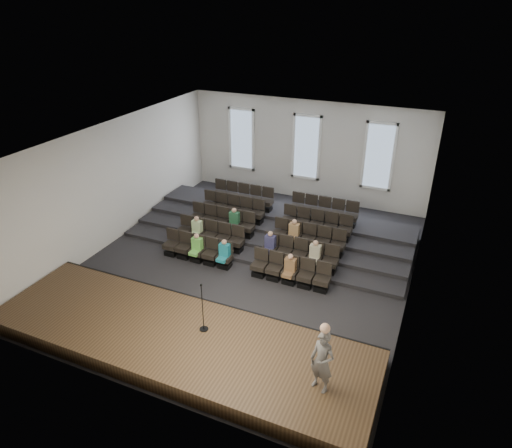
{
  "coord_description": "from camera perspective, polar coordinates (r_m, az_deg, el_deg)",
  "views": [
    {
      "loc": [
        6.34,
        -13.82,
        9.46
      ],
      "look_at": [
        0.12,
        0.5,
        1.52
      ],
      "focal_mm": 32.0,
      "sensor_mm": 36.0,
      "label": 1
    }
  ],
  "objects": [
    {
      "name": "risers",
      "position": [
        20.37,
        2.69,
        -0.14
      ],
      "size": [
        11.8,
        4.8,
        0.6
      ],
      "color": "black",
      "rests_on": "ground"
    },
    {
      "name": "mic_stand",
      "position": [
        13.74,
        -6.63,
        -11.39
      ],
      "size": [
        0.27,
        0.27,
        1.63
      ],
      "color": "black",
      "rests_on": "stage"
    },
    {
      "name": "audience",
      "position": [
        17.75,
        -0.58,
        -2.22
      ],
      "size": [
        5.45,
        2.64,
        1.1
      ],
      "color": "#69C34E",
      "rests_on": "seating_rows"
    },
    {
      "name": "speaker",
      "position": [
        11.79,
        8.28,
        -16.65
      ],
      "size": [
        0.74,
        0.6,
        1.76
      ],
      "primitive_type": "imported",
      "rotation": [
        0.0,
        0.0,
        -0.32
      ],
      "color": "#575452",
      "rests_on": "stage"
    },
    {
      "name": "wall_front",
      "position": [
        11.62,
        -15.81,
        -11.09
      ],
      "size": [
        12.0,
        0.04,
        5.0
      ],
      "primitive_type": "cube",
      "color": "silver",
      "rests_on": "ground"
    },
    {
      "name": "ceiling",
      "position": [
        15.84,
        -1.13,
        10.63
      ],
      "size": [
        12.0,
        14.0,
        0.02
      ],
      "primitive_type": "cube",
      "color": "white",
      "rests_on": "ground"
    },
    {
      "name": "stage",
      "position": [
        14.18,
        -9.8,
        -14.04
      ],
      "size": [
        11.8,
        3.6,
        0.5
      ],
      "primitive_type": "cube",
      "color": "#46321E",
      "rests_on": "ground"
    },
    {
      "name": "ground",
      "position": [
        17.91,
        -0.99,
        -4.94
      ],
      "size": [
        14.0,
        14.0,
        0.0
      ],
      "primitive_type": "plane",
      "color": "black",
      "rests_on": "ground"
    },
    {
      "name": "wall_right",
      "position": [
        15.48,
        19.69,
        -1.5
      ],
      "size": [
        0.04,
        14.0,
        5.0
      ],
      "primitive_type": "cube",
      "color": "silver",
      "rests_on": "ground"
    },
    {
      "name": "wall_back",
      "position": [
        22.87,
        6.34,
        9.07
      ],
      "size": [
        12.0,
        0.04,
        5.0
      ],
      "primitive_type": "cube",
      "color": "silver",
      "rests_on": "ground"
    },
    {
      "name": "windows",
      "position": [
        22.75,
        6.31,
        9.5
      ],
      "size": [
        8.44,
        0.1,
        3.24
      ],
      "color": "white",
      "rests_on": "wall_back"
    },
    {
      "name": "wall_left",
      "position": [
        19.81,
        -17.18,
        5.14
      ],
      "size": [
        0.04,
        14.0,
        5.0
      ],
      "primitive_type": "cube",
      "color": "silver",
      "rests_on": "ground"
    },
    {
      "name": "stage_lip",
      "position": [
        15.33,
        -6.22,
        -10.16
      ],
      "size": [
        11.8,
        0.06,
        0.52
      ],
      "primitive_type": "cube",
      "color": "black",
      "rests_on": "ground"
    },
    {
      "name": "seating_rows",
      "position": [
        18.8,
        0.94,
        -0.9
      ],
      "size": [
        6.8,
        4.7,
        1.67
      ],
      "color": "black",
      "rests_on": "ground"
    }
  ]
}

